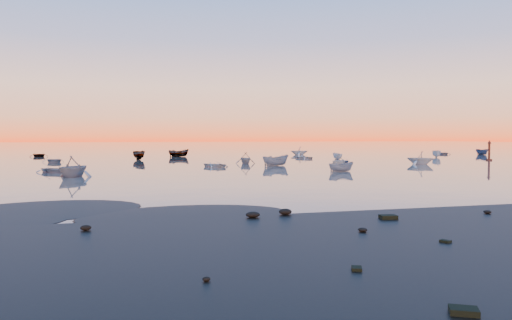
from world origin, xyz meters
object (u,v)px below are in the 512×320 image
object	(u,v)px
boat_near_center	(276,166)
channel_marker	(489,152)
boat_near_right	(420,164)
boat_near_left	(55,173)

from	to	relation	value
boat_near_center	channel_marker	xyz separation A→B (m)	(38.83, 5.45, 1.36)
boat_near_right	channel_marker	world-z (taller)	channel_marker
boat_near_right	boat_near_left	bearing A→B (deg)	-33.26
boat_near_left	boat_near_right	size ratio (longest dim) A/B	1.01
boat_near_center	boat_near_left	bearing A→B (deg)	83.96
boat_near_left	boat_near_right	xyz separation A→B (m)	(47.91, 3.82, 0.00)
boat_near_center	channel_marker	world-z (taller)	channel_marker
boat_near_left	boat_near_center	size ratio (longest dim) A/B	0.95
boat_near_left	channel_marker	xyz separation A→B (m)	(65.78, 10.96, 1.36)
boat_near_center	channel_marker	bearing A→B (deg)	-99.63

